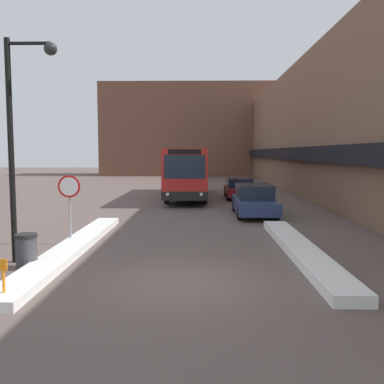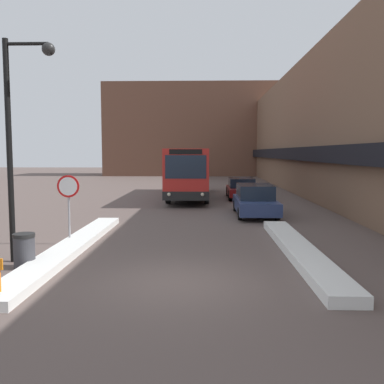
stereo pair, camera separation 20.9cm
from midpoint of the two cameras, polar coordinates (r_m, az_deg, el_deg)
name	(u,v)px [view 1 (the left image)]	position (r m, az deg, el deg)	size (l,w,h in m)	color
ground_plane	(180,282)	(10.57, -2.17, -11.97)	(160.00, 160.00, 0.00)	brown
building_row_right	(321,130)	(35.39, 16.62, 7.88)	(5.50, 60.00, 9.79)	brown
building_backdrop_far	(197,131)	(60.66, 0.52, 8.20)	(26.00, 8.00, 12.46)	brown
snow_bank_left	(73,247)	(14.34, -16.03, -7.08)	(0.90, 10.78, 0.23)	silver
snow_bank_right	(301,250)	(13.72, 13.88, -7.49)	(0.90, 9.37, 0.28)	silver
city_bus	(188,171)	(29.99, -0.77, 2.76)	(2.65, 12.52, 3.36)	red
parked_car_front	(254,200)	(21.62, 8.02, -1.08)	(1.94, 4.89, 1.54)	navy
parked_car_middle	(239,188)	(29.58, 6.15, 0.54)	(1.93, 4.65, 1.39)	maroon
stop_sign	(69,194)	(15.07, -16.42, -0.30)	(0.76, 0.08, 2.38)	gray
street_lamp	(20,125)	(13.01, -22.36, 8.23)	(1.46, 0.36, 6.27)	black
trash_bin	(26,251)	(12.53, -21.66, -7.33)	(0.59, 0.59, 0.95)	#38383D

